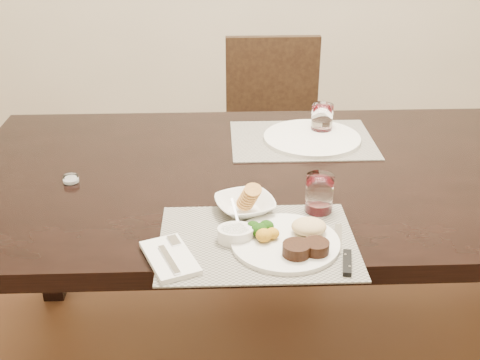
{
  "coord_description": "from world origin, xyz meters",
  "views": [
    {
      "loc": [
        -0.25,
        -1.59,
        1.51
      ],
      "look_at": [
        -0.2,
        -0.2,
        0.82
      ],
      "focal_mm": 45.0,
      "sensor_mm": 36.0,
      "label": 1
    }
  ],
  "objects_px": {
    "steak_knife": "(345,257)",
    "cracker_bowl": "(245,205)",
    "wine_glass_near": "(319,195)",
    "chair_far": "(273,130)",
    "dinner_plate": "(291,240)",
    "far_plate": "(312,138)"
  },
  "relations": [
    {
      "from": "chair_far",
      "to": "cracker_bowl",
      "type": "distance_m",
      "value": 1.23
    },
    {
      "from": "dinner_plate",
      "to": "wine_glass_near",
      "type": "distance_m",
      "value": 0.19
    },
    {
      "from": "dinner_plate",
      "to": "cracker_bowl",
      "type": "height_order",
      "value": "cracker_bowl"
    },
    {
      "from": "steak_knife",
      "to": "wine_glass_near",
      "type": "relative_size",
      "value": 2.25
    },
    {
      "from": "dinner_plate",
      "to": "far_plate",
      "type": "xyz_separation_m",
      "value": [
        0.14,
        0.62,
        -0.01
      ]
    },
    {
      "from": "dinner_plate",
      "to": "cracker_bowl",
      "type": "relative_size",
      "value": 1.39
    },
    {
      "from": "cracker_bowl",
      "to": "wine_glass_near",
      "type": "distance_m",
      "value": 0.19
    },
    {
      "from": "wine_glass_near",
      "to": "cracker_bowl",
      "type": "bearing_deg",
      "value": 180.0
    },
    {
      "from": "cracker_bowl",
      "to": "chair_far",
      "type": "bearing_deg",
      "value": 81.13
    },
    {
      "from": "steak_knife",
      "to": "wine_glass_near",
      "type": "height_order",
      "value": "wine_glass_near"
    },
    {
      "from": "dinner_plate",
      "to": "wine_glass_near",
      "type": "height_order",
      "value": "wine_glass_near"
    },
    {
      "from": "chair_far",
      "to": "dinner_plate",
      "type": "xyz_separation_m",
      "value": [
        -0.09,
        -1.34,
        0.26
      ]
    },
    {
      "from": "wine_glass_near",
      "to": "far_plate",
      "type": "relative_size",
      "value": 0.31
    },
    {
      "from": "steak_knife",
      "to": "dinner_plate",
      "type": "bearing_deg",
      "value": 164.12
    },
    {
      "from": "wine_glass_near",
      "to": "steak_knife",
      "type": "bearing_deg",
      "value": -83.46
    },
    {
      "from": "steak_knife",
      "to": "wine_glass_near",
      "type": "xyz_separation_m",
      "value": [
        -0.03,
        0.22,
        0.04
      ]
    },
    {
      "from": "steak_knife",
      "to": "cracker_bowl",
      "type": "bearing_deg",
      "value": 145.52
    },
    {
      "from": "steak_knife",
      "to": "wine_glass_near",
      "type": "distance_m",
      "value": 0.22
    },
    {
      "from": "steak_knife",
      "to": "far_plate",
      "type": "height_order",
      "value": "far_plate"
    },
    {
      "from": "chair_far",
      "to": "dinner_plate",
      "type": "distance_m",
      "value": 1.37
    },
    {
      "from": "cracker_bowl",
      "to": "dinner_plate",
      "type": "bearing_deg",
      "value": -58.57
    },
    {
      "from": "steak_knife",
      "to": "wine_glass_near",
      "type": "bearing_deg",
      "value": 107.92
    }
  ]
}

